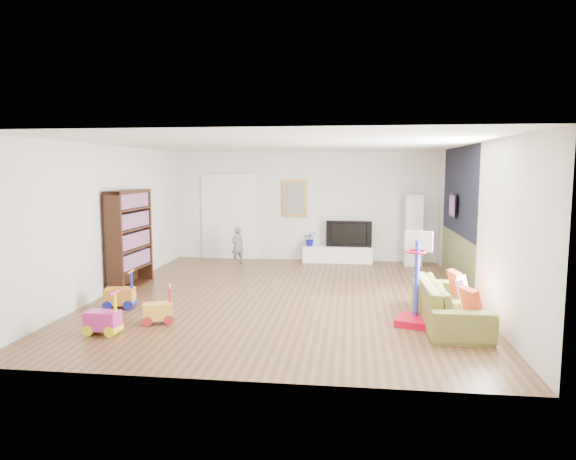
# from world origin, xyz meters

# --- Properties ---
(floor) EXTENTS (6.50, 7.50, 0.00)m
(floor) POSITION_xyz_m (0.00, 0.00, 0.00)
(floor) COLOR brown
(floor) RESTS_ON ground
(ceiling) EXTENTS (6.50, 7.50, 0.00)m
(ceiling) POSITION_xyz_m (0.00, 0.00, 2.70)
(ceiling) COLOR white
(ceiling) RESTS_ON ground
(wall_back) EXTENTS (6.50, 0.00, 2.70)m
(wall_back) POSITION_xyz_m (0.00, 3.75, 1.35)
(wall_back) COLOR silver
(wall_back) RESTS_ON ground
(wall_front) EXTENTS (6.50, 0.00, 2.70)m
(wall_front) POSITION_xyz_m (0.00, -3.75, 1.35)
(wall_front) COLOR white
(wall_front) RESTS_ON ground
(wall_left) EXTENTS (0.00, 7.50, 2.70)m
(wall_left) POSITION_xyz_m (-3.25, 0.00, 1.35)
(wall_left) COLOR silver
(wall_left) RESTS_ON ground
(wall_right) EXTENTS (0.00, 7.50, 2.70)m
(wall_right) POSITION_xyz_m (3.25, 0.00, 1.35)
(wall_right) COLOR white
(wall_right) RESTS_ON ground
(navy_accent) EXTENTS (0.01, 3.20, 1.70)m
(navy_accent) POSITION_xyz_m (3.23, 1.40, 1.85)
(navy_accent) COLOR black
(navy_accent) RESTS_ON wall_right
(olive_wainscot) EXTENTS (0.01, 3.20, 1.00)m
(olive_wainscot) POSITION_xyz_m (3.23, 1.40, 0.50)
(olive_wainscot) COLOR brown
(olive_wainscot) RESTS_ON wall_right
(doorway) EXTENTS (1.45, 0.06, 2.10)m
(doorway) POSITION_xyz_m (-1.90, 3.71, 1.05)
(doorway) COLOR white
(doorway) RESTS_ON ground
(painting_back) EXTENTS (0.62, 0.06, 0.92)m
(painting_back) POSITION_xyz_m (-0.25, 3.71, 1.55)
(painting_back) COLOR gold
(painting_back) RESTS_ON wall_back
(artwork_right) EXTENTS (0.04, 0.56, 0.46)m
(artwork_right) POSITION_xyz_m (3.17, 1.60, 1.55)
(artwork_right) COLOR #7F3F8C
(artwork_right) RESTS_ON wall_right
(media_console) EXTENTS (1.68, 0.42, 0.39)m
(media_console) POSITION_xyz_m (0.84, 3.49, 0.20)
(media_console) COLOR white
(media_console) RESTS_ON ground
(tall_cabinet) EXTENTS (0.40, 0.40, 1.68)m
(tall_cabinet) POSITION_xyz_m (2.62, 3.31, 0.84)
(tall_cabinet) COLOR white
(tall_cabinet) RESTS_ON ground
(bookshelf) EXTENTS (0.39, 1.30, 1.88)m
(bookshelf) POSITION_xyz_m (-3.01, 0.23, 0.94)
(bookshelf) COLOR black
(bookshelf) RESTS_ON ground
(sofa) EXTENTS (0.85, 2.12, 0.61)m
(sofa) POSITION_xyz_m (2.62, -1.29, 0.31)
(sofa) COLOR olive
(sofa) RESTS_ON ground
(basketball_hoop) EXTENTS (0.62, 0.69, 1.37)m
(basketball_hoop) POSITION_xyz_m (2.09, -1.43, 0.69)
(basketball_hoop) COLOR #BF021E
(basketball_hoop) RESTS_ON ground
(ride_on_yellow) EXTENTS (0.49, 0.40, 0.57)m
(ride_on_yellow) POSITION_xyz_m (-1.66, -1.86, 0.28)
(ride_on_yellow) COLOR yellow
(ride_on_yellow) RESTS_ON ground
(ride_on_orange) EXTENTS (0.51, 0.36, 0.62)m
(ride_on_orange) POSITION_xyz_m (-2.59, -1.13, 0.31)
(ride_on_orange) COLOR orange
(ride_on_orange) RESTS_ON ground
(ride_on_pink) EXTENTS (0.47, 0.30, 0.60)m
(ride_on_pink) POSITION_xyz_m (-2.23, -2.42, 0.30)
(ride_on_pink) COLOR #CD3095
(ride_on_pink) RESTS_ON ground
(child) EXTENTS (0.38, 0.37, 0.88)m
(child) POSITION_xyz_m (-1.54, 2.97, 0.44)
(child) COLOR slate
(child) RESTS_ON ground
(tv) EXTENTS (1.11, 0.18, 0.64)m
(tv) POSITION_xyz_m (1.11, 3.55, 0.71)
(tv) COLOR black
(tv) RESTS_ON media_console
(vase_plant) EXTENTS (0.32, 0.28, 0.36)m
(vase_plant) POSITION_xyz_m (0.17, 3.49, 0.57)
(vase_plant) COLOR #0F0A95
(vase_plant) RESTS_ON media_console
(pillow_left) EXTENTS (0.20, 0.38, 0.37)m
(pillow_left) POSITION_xyz_m (2.79, -1.91, 0.49)
(pillow_left) COLOR #D24321
(pillow_left) RESTS_ON sofa
(pillow_center) EXTENTS (0.22, 0.43, 0.41)m
(pillow_center) POSITION_xyz_m (2.81, -1.30, 0.49)
(pillow_center) COLOR white
(pillow_center) RESTS_ON sofa
(pillow_right) EXTENTS (0.17, 0.39, 0.38)m
(pillow_right) POSITION_xyz_m (2.83, -0.71, 0.49)
(pillow_right) COLOR #C43D23
(pillow_right) RESTS_ON sofa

